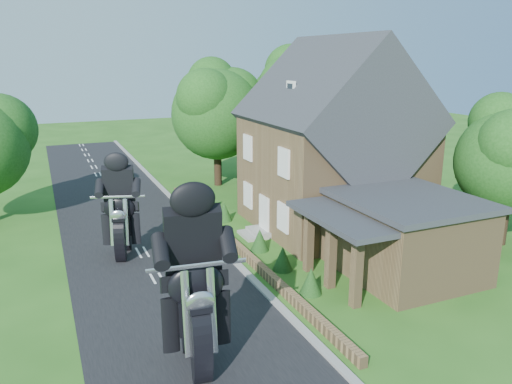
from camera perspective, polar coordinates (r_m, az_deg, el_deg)
name	(u,v)px	position (r m, az deg, el deg)	size (l,w,h in m)	color
ground	(174,308)	(19.45, -9.37, -12.96)	(120.00, 120.00, 0.00)	#265818
road	(174,308)	(19.44, -9.37, -12.94)	(7.00, 80.00, 0.02)	black
kerb	(263,289)	(20.47, 0.75, -11.05)	(0.30, 80.00, 0.12)	gray
garden_wall	(233,243)	(24.88, -2.64, -5.81)	(0.30, 22.00, 0.40)	olive
house	(333,148)	(27.33, 8.74, 4.96)	(9.54, 8.64, 10.24)	olive
annex	(403,234)	(22.31, 16.41, -4.67)	(7.05, 5.94, 3.44)	olive
tree_house_right	(395,121)	(32.88, 15.56, 7.78)	(6.51, 6.00, 8.40)	black
tree_behind_house	(303,97)	(37.64, 5.38, 10.73)	(7.81, 7.20, 10.08)	black
tree_behind_left	(222,106)	(36.10, -3.94, 9.78)	(6.94, 6.40, 9.16)	black
shrub_a	(311,281)	(20.14, 6.30, -10.06)	(0.90, 0.90, 1.10)	#143812
shrub_b	(283,258)	(22.15, 3.07, -7.57)	(0.90, 0.90, 1.10)	#143812
shrub_c	(260,240)	(24.25, 0.42, -5.48)	(0.90, 0.90, 1.10)	#143812
shrub_d	(224,211)	(28.64, -3.65, -2.24)	(0.90, 0.90, 1.10)	#143812
shrub_e	(210,200)	(30.90, -5.23, -0.96)	(0.90, 0.90, 1.10)	#143812
shrub_f	(198,191)	(33.20, -6.60, 0.14)	(0.90, 0.90, 1.10)	#143812
motorcycle_lead	(197,341)	(15.68, -6.81, -16.59)	(0.48, 1.88, 1.75)	black
motorcycle_follow	(123,241)	(24.29, -14.99, -5.48)	(0.41, 1.61, 1.50)	black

